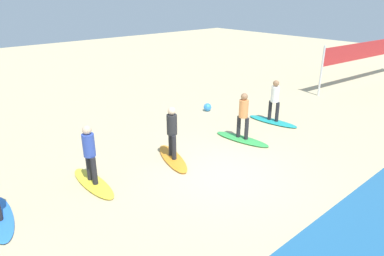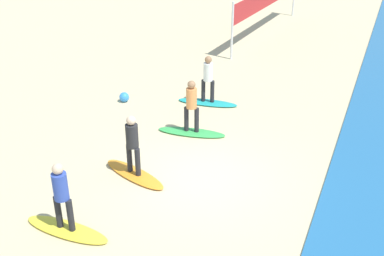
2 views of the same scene
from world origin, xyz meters
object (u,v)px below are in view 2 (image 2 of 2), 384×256
at_px(surfboard_green, 192,132).
at_px(surfer_orange, 132,141).
at_px(surfboard_yellow, 67,229).
at_px(surfer_green, 192,103).
at_px(surfboard_orange, 134,174).
at_px(surfer_yellow, 61,192).
at_px(surfer_teal, 208,76).
at_px(surfboard_teal, 208,102).
at_px(beach_ball, 124,97).

xyz_separation_m(surfboard_green, surfer_orange, (2.78, -0.44, 0.99)).
distance_m(surfboard_green, surfboard_yellow, 5.39).
height_order(surfer_green, surfboard_orange, surfer_green).
distance_m(surfboard_yellow, surfer_yellow, 0.99).
distance_m(surfer_teal, surfboard_yellow, 7.71).
bearing_deg(surfboard_teal, surfer_orange, -98.42).
height_order(surfboard_teal, surfboard_yellow, same).
bearing_deg(surfer_teal, surfer_orange, -0.81).
bearing_deg(beach_ball, surfboard_green, 67.32).
height_order(surfer_orange, beach_ball, surfer_orange).
bearing_deg(surfer_orange, surfboard_green, 171.01).
bearing_deg(surfer_teal, surfboard_teal, 0.00).
relative_size(surfboard_teal, surfer_yellow, 1.28).
height_order(surfboard_yellow, surfer_yellow, surfer_yellow).
xyz_separation_m(surfer_green, surfer_yellow, (5.35, -0.70, 0.00)).
relative_size(surfboard_green, surfer_orange, 1.28).
xyz_separation_m(surfer_green, surfboard_orange, (2.78, -0.44, -0.99)).
xyz_separation_m(surfer_orange, surfboard_yellow, (2.57, -0.26, -0.99)).
bearing_deg(surfer_orange, surfboard_orange, -63.43).
relative_size(surfboard_green, surfer_green, 1.28).
bearing_deg(surfboard_orange, surfboard_green, 100.27).
bearing_deg(surfer_yellow, surfer_orange, 174.25).
bearing_deg(beach_ball, surfer_yellow, 20.11).
relative_size(surfer_teal, surfer_yellow, 1.00).
xyz_separation_m(surfer_orange, surfer_yellow, (2.57, -0.26, 0.00)).
distance_m(surfboard_green, surfboard_orange, 2.81).
distance_m(surfer_orange, surfer_yellow, 2.58).
height_order(surfer_teal, surfboard_green, surfer_teal).
bearing_deg(surfer_green, surfboard_teal, -170.87).
bearing_deg(surfer_orange, surfboard_yellow, -5.75).
distance_m(surfer_teal, surfboard_green, 2.52).
relative_size(surfer_teal, beach_ball, 4.75).
height_order(surfboard_teal, surfboard_orange, same).
distance_m(surfer_teal, surfer_orange, 5.07).
distance_m(surfboard_teal, surfer_green, 2.52).
height_order(surfboard_green, beach_ball, beach_ball).
xyz_separation_m(surfer_teal, beach_ball, (0.98, -2.77, -0.86)).
distance_m(surfer_green, surfboard_orange, 2.98).
xyz_separation_m(surfer_teal, surfer_orange, (5.07, -0.07, 0.00)).
bearing_deg(beach_ball, surfer_teal, 109.54).
height_order(surfboard_orange, beach_ball, beach_ball).
distance_m(surfer_green, surfer_orange, 2.81).
distance_m(surfboard_teal, surfer_orange, 5.17).
bearing_deg(surfer_yellow, surfer_green, 172.56).
xyz_separation_m(surfer_yellow, beach_ball, (-6.66, -2.44, -0.86)).
distance_m(surfboard_teal, surfboard_orange, 5.07).
xyz_separation_m(surfboard_yellow, beach_ball, (-6.66, -2.44, 0.13)).
relative_size(surfer_teal, surfboard_orange, 0.78).
bearing_deg(surfer_teal, surfboard_yellow, -2.47).
height_order(surfboard_teal, surfer_teal, surfer_teal).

